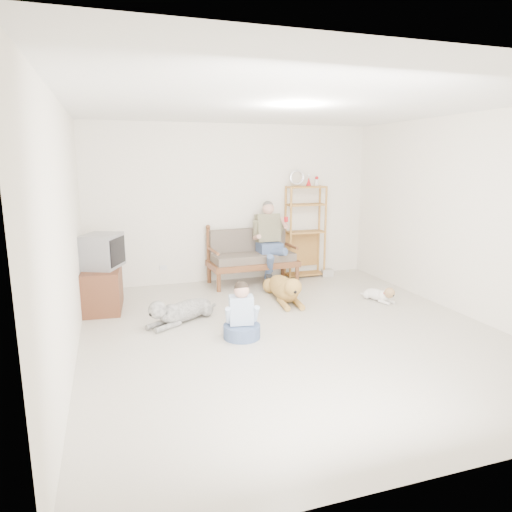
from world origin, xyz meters
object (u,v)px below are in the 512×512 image
object	(u,v)px
tv_stand	(102,289)
etagere	(305,231)
golden_retriever	(285,288)
loveseat	(252,255)

from	to	relation	value
tv_stand	etagere	bearing A→B (deg)	18.62
tv_stand	golden_retriever	world-z (taller)	tv_stand
etagere	golden_retriever	distance (m)	1.68
etagere	tv_stand	size ratio (longest dim) A/B	2.06
golden_retriever	loveseat	bearing A→B (deg)	104.73
etagere	tv_stand	distance (m)	3.66
etagere	tv_stand	bearing A→B (deg)	-166.08
loveseat	golden_retriever	bearing A→B (deg)	-84.28
tv_stand	loveseat	bearing A→B (deg)	21.67
tv_stand	golden_retriever	distance (m)	2.66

